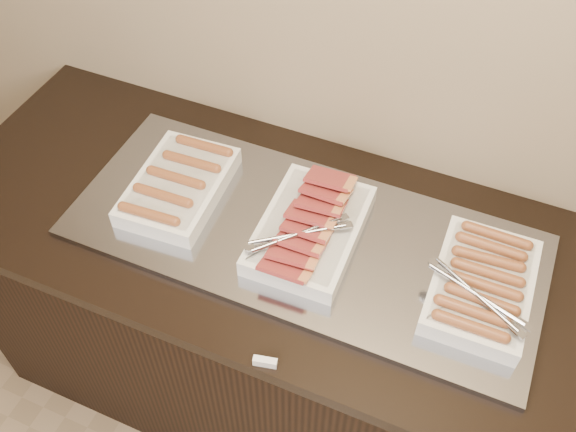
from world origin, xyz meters
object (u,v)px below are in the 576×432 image
object	(u,v)px
counter	(308,332)
dish_left	(179,185)
dish_center	(309,229)
dish_right	(481,286)
warming_tray	(303,236)

from	to	relation	value
counter	dish_left	xyz separation A→B (m)	(-0.38, -0.00, 0.50)
dish_left	dish_center	world-z (taller)	dish_center
dish_left	dish_right	xyz separation A→B (m)	(0.81, -0.00, 0.00)
dish_center	dish_left	bearing A→B (deg)	177.81
counter	warming_tray	size ratio (longest dim) A/B	1.72
warming_tray	dish_right	world-z (taller)	dish_right
dish_center	dish_right	distance (m)	0.43
warming_tray	dish_left	xyz separation A→B (m)	(-0.36, -0.00, 0.04)
warming_tray	dish_right	xyz separation A→B (m)	(0.45, -0.00, 0.04)
dish_left	dish_center	size ratio (longest dim) A/B	0.91
counter	dish_left	distance (m)	0.63
dish_center	warming_tray	bearing A→B (deg)	165.52
dish_left	dish_right	bearing A→B (deg)	-3.94
warming_tray	dish_center	distance (m)	0.05
counter	dish_center	distance (m)	0.50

